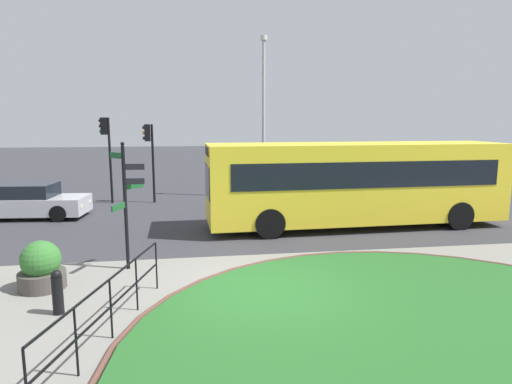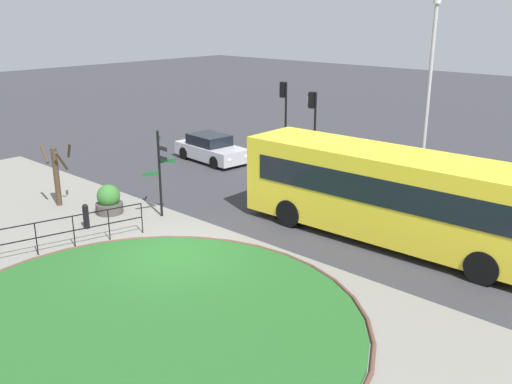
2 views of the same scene
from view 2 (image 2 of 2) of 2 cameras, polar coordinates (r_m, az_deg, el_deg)
name	(u,v)px [view 2 (image 2 of 2)]	position (r m, az deg, el deg)	size (l,w,h in m)	color
ground	(176,257)	(18.01, -8.12, -6.49)	(120.00, 120.00, 0.00)	#333338
sidewalk_paving	(132,274)	(17.12, -12.41, -8.07)	(32.00, 8.69, 0.02)	gray
grass_island	(141,325)	(14.41, -11.57, -13.09)	(11.01, 11.01, 0.10)	#235B23
grass_kerb_ring	(141,325)	(14.41, -11.57, -13.08)	(11.32, 11.32, 0.11)	brown
signpost_directional	(160,168)	(20.90, -9.70, 2.37)	(0.89, 1.07, 3.29)	black
bollard_foreground	(86,216)	(20.77, -16.84, -2.35)	(0.21, 0.21, 0.92)	black
railing_grass_edge	(73,227)	(19.14, -18.01, -3.43)	(1.25, 4.54, 1.11)	black
bus_yellow	(394,195)	(18.98, 13.79, -0.28)	(10.78, 2.80, 3.02)	yellow
car_near_lane	(211,149)	(28.97, -4.59, 4.38)	(4.26, 2.10, 1.37)	#B7B7BC
traffic_light_near	(313,112)	(27.66, 5.77, 8.04)	(0.49, 0.29, 3.67)	black
traffic_light_far	(284,103)	(28.93, 2.85, 8.97)	(0.49, 0.28, 3.98)	black
lamppost_tall	(429,89)	(25.26, 17.11, 9.95)	(0.32, 0.32, 7.88)	#B7B7BC
planter_near_signpost	(109,201)	(22.07, -14.67, -0.87)	(1.03, 1.03, 1.14)	#47423D
street_tree_bare	(57,172)	(23.31, -19.47, 1.91)	(1.26, 1.29, 2.63)	#423323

